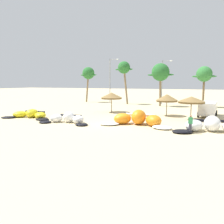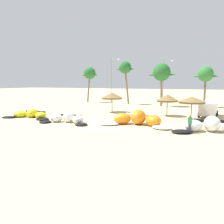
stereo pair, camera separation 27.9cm
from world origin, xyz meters
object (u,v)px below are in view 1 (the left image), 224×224
Objects in this scene: kite_far_left at (30,115)px; kite_left_of_center at (138,119)px; palm_leftmost at (88,74)px; kite_left at (67,119)px; lamppost_west_center at (163,80)px; palm_left at (124,69)px; parked_van at (208,108)px; beach_umbrella_near_van at (112,96)px; lamppost_west at (111,78)px; palm_left_of_gap at (161,73)px; beach_umbrella_middle at (167,98)px; person_near_kites at (190,124)px; kite_center at (213,126)px; palm_center_left at (204,75)px; beach_umbrella_near_palms at (191,100)px.

kite_far_left is 13.71m from kite_left_of_center.
palm_leftmost reaches higher than kite_left_of_center.
lamppost_west_center is at bearing 78.86° from kite_left.
palm_leftmost is (-4.76, 23.46, 5.85)m from kite_far_left.
kite_left is 24.31m from palm_left.
kite_left is 1.18× the size of parked_van.
beach_umbrella_near_van is 0.36× the size of lamppost_west_center.
palm_left_of_gap is at bearing -12.48° from lamppost_west.
beach_umbrella_middle is 18.12m from palm_left.
person_near_kites is at bearing -53.40° from lamppost_west.
kite_center is at bearing -49.23° from lamppost_west.
lamppost_west_center reaches higher than kite_center.
palm_left_of_gap is 0.90× the size of lamppost_west_center.
lamppost_west is (-18.25, 24.58, 4.39)m from person_near_kites.
kite_center reaches higher than kite_far_left.
palm_left_of_gap is 7.54m from palm_center_left.
lamppost_west_center reaches higher than palm_center_left.
kite_left_of_center is at bearing -130.21° from beach_umbrella_near_palms.
palm_center_left reaches higher than kite_far_left.
kite_far_left is at bearing -161.36° from beach_umbrella_near_palms.
beach_umbrella_middle is 0.36× the size of palm_left_of_gap.
palm_left_of_gap is (-7.25, 22.14, 5.32)m from person_near_kites.
beach_umbrella_near_van reaches higher than kite_left_of_center.
kite_far_left is 0.89× the size of palm_left_of_gap.
kite_far_left is 19.56m from beach_umbrella_near_palms.
palm_leftmost is 24.00m from palm_center_left.
beach_umbrella_near_van is 14.16m from palm_left.
kite_center is at bearing -69.50° from beach_umbrella_near_palms.
lamppost_west is (-6.31, 14.09, 2.77)m from beach_umbrella_near_van.
kite_center is at bearing -53.13° from palm_left.
beach_umbrella_middle is at bearing -76.92° from lamppost_west_center.
beach_umbrella_middle is 13.19m from palm_left_of_gap.
kite_far_left is 23.64m from lamppost_west.
kite_far_left is at bearing 169.18° from kite_left.
beach_umbrella_near_van is 19.05m from palm_leftmost.
lamppost_west_center reaches higher than palm_leftmost.
lamppost_west_center is at bearing 65.33° from kite_far_left.
parked_van is 11.74m from person_near_kites.
kite_left_of_center is 10.88m from beach_umbrella_near_van.
person_near_kites is at bearing -85.64° from beach_umbrella_near_palms.
kite_left_of_center reaches higher than kite_left.
kite_far_left is 27.73m from lamppost_west_center.
kite_left_of_center is 1.08× the size of palm_center_left.
beach_umbrella_near_van is (7.09, 9.04, 2.03)m from kite_far_left.
lamppost_west is 10.79m from lamppost_west_center.
kite_left_of_center is 0.99× the size of palm_left_of_gap.
palm_left_of_gap is (16.55, -2.77, -0.11)m from palm_leftmost.
lamppost_west_center is at bearing 95.36° from kite_left_of_center.
parked_van is at bearing 84.20° from person_near_kites.
palm_center_left is 0.82× the size of lamppost_west_center.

